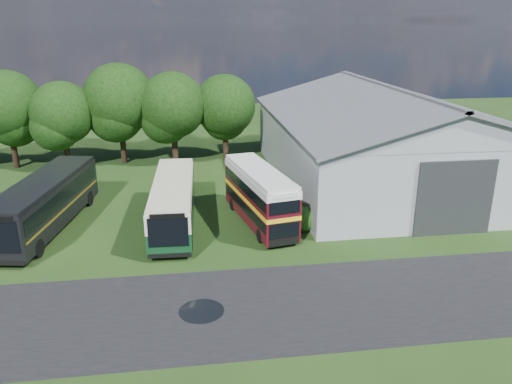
{
  "coord_description": "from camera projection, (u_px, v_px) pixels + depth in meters",
  "views": [
    {
      "loc": [
        -1.82,
        -23.99,
        13.27
      ],
      "look_at": [
        2.72,
        8.0,
        2.13
      ],
      "focal_mm": 35.0,
      "sensor_mm": 36.0,
      "label": 1
    }
  ],
  "objects": [
    {
      "name": "bus_maroon_double",
      "position": [
        259.0,
        197.0,
        33.89
      ],
      "size": [
        3.99,
        9.28,
        3.87
      ],
      "rotation": [
        0.0,
        0.0,
        0.19
      ],
      "color": "black",
      "rests_on": "ground"
    },
    {
      "name": "tree_left_a",
      "position": [
        7.0,
        106.0,
        45.66
      ],
      "size": [
        6.46,
        6.46,
        9.12
      ],
      "color": "black",
      "rests_on": "ground"
    },
    {
      "name": "shrub_back",
      "position": [
        291.0,
        209.0,
        37.13
      ],
      "size": [
        1.8,
        1.8,
        1.8
      ],
      "primitive_type": "sphere",
      "color": "#194714",
      "rests_on": "ground"
    },
    {
      "name": "tree_mid",
      "position": [
        119.0,
        100.0,
        47.16
      ],
      "size": [
        6.8,
        6.8,
        9.6
      ],
      "color": "black",
      "rests_on": "ground"
    },
    {
      "name": "tree_right_a",
      "position": [
        173.0,
        105.0,
        47.05
      ],
      "size": [
        6.26,
        6.26,
        8.83
      ],
      "color": "black",
      "rests_on": "ground"
    },
    {
      "name": "puddle",
      "position": [
        201.0,
        311.0,
        24.02
      ],
      "size": [
        2.2,
        2.2,
        0.01
      ],
      "primitive_type": "cylinder",
      "color": "black",
      "rests_on": "ground"
    },
    {
      "name": "tree_left_b",
      "position": [
        62.0,
        113.0,
        45.59
      ],
      "size": [
        5.78,
        5.78,
        8.16
      ],
      "color": "black",
      "rests_on": "ground"
    },
    {
      "name": "asphalt_road",
      "position": [
        293.0,
        304.0,
        24.62
      ],
      "size": [
        60.0,
        8.0,
        0.02
      ],
      "primitive_type": "cube",
      "color": "black",
      "rests_on": "ground"
    },
    {
      "name": "bus_green_single",
      "position": [
        173.0,
        202.0,
        33.66
      ],
      "size": [
        3.05,
        11.56,
        3.16
      ],
      "rotation": [
        0.0,
        0.0,
        -0.03
      ],
      "color": "black",
      "rests_on": "ground"
    },
    {
      "name": "storage_shed",
      "position": [
        385.0,
        133.0,
        42.62
      ],
      "size": [
        18.8,
        24.8,
        8.15
      ],
      "color": "gray",
      "rests_on": "ground"
    },
    {
      "name": "tree_right_b",
      "position": [
        225.0,
        105.0,
        48.55
      ],
      "size": [
        5.98,
        5.98,
        8.45
      ],
      "color": "black",
      "rests_on": "ground"
    },
    {
      "name": "shrub_mid",
      "position": [
        296.0,
        219.0,
        35.26
      ],
      "size": [
        1.6,
        1.6,
        1.6
      ],
      "primitive_type": "sphere",
      "color": "#194714",
      "rests_on": "ground"
    },
    {
      "name": "shrub_front",
      "position": [
        303.0,
        230.0,
        33.39
      ],
      "size": [
        1.7,
        1.7,
        1.7
      ],
      "primitive_type": "sphere",
      "color": "#194714",
      "rests_on": "ground"
    },
    {
      "name": "ground",
      "position": [
        227.0,
        279.0,
        27.03
      ],
      "size": [
        120.0,
        120.0,
        0.0
      ],
      "primitive_type": "plane",
      "color": "black",
      "rests_on": "ground"
    },
    {
      "name": "bus_dark_single",
      "position": [
        45.0,
        203.0,
        33.12
      ],
      "size": [
        4.89,
        12.66,
        3.41
      ],
      "rotation": [
        0.0,
        0.0,
        -0.17
      ],
      "color": "black",
      "rests_on": "ground"
    }
  ]
}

